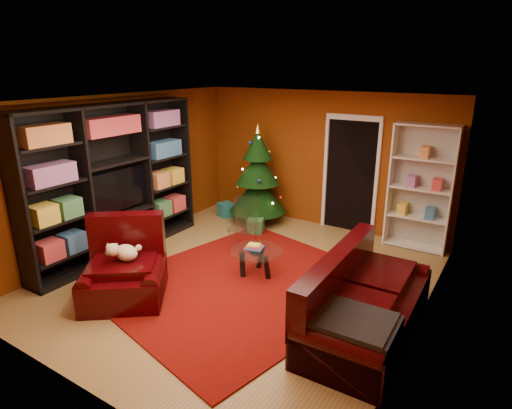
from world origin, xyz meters
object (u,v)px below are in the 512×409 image
Objects in this scene: rug at (242,284)px; gift_box_green at (256,226)px; media_unit at (114,182)px; acrylic_chair at (243,228)px; christmas_tree at (258,176)px; dog at (126,253)px; armchair at (123,269)px; sofa at (369,296)px; gift_box_teal at (226,210)px; white_bookshelf at (421,188)px; coffee_table at (257,262)px.

gift_box_green is at bearing 116.90° from rug.
acrylic_chair is (1.72, 1.17, -0.83)m from media_unit.
christmas_tree reaches higher than dog.
dog is (1.28, -0.94, -0.58)m from media_unit.
sofa is at bearing -18.86° from armchair.
acrylic_chair is (-2.57, 1.16, -0.07)m from sofa.
rug is 1.96m from sofa.
gift_box_teal is (0.44, 2.42, -1.10)m from media_unit.
sofa is (1.89, -0.14, 0.47)m from rug.
armchair is at bearing -135.00° from dog.
sofa is 2.82m from acrylic_chair.
white_bookshelf is 5.50× the size of dog.
dog is at bearing -113.42° from acrylic_chair.
white_bookshelf is (3.74, 0.47, 0.93)m from gift_box_teal.
gift_box_teal is at bearing 56.83° from sofa.
rug is 0.43m from coffee_table.
gift_box_green is 0.72× the size of dog.
white_bookshelf is 2.67× the size of acrylic_chair.
coffee_table is (0.93, -1.43, 0.07)m from gift_box_green.
rug is 1.63× the size of white_bookshelf.
white_bookshelf reaches higher than christmas_tree.
gift_box_teal is at bearing 79.66° from media_unit.
white_bookshelf is (4.17, 2.90, -0.17)m from media_unit.
gift_box_green reaches higher than gift_box_teal.
acrylic_chair is at bearing -145.32° from white_bookshelf.
coffee_table is at bearing -127.13° from white_bookshelf.
gift_box_teal is 0.25× the size of armchair.
christmas_tree is at bearing 121.90° from coffee_table.
gift_box_green is at bearing 48.37° from armchair.
dog is (-0.20, -2.90, 0.51)m from gift_box_green.
acrylic_chair is at bearing 40.75° from armchair.
media_unit is at bearing 89.01° from sofa.
gift_box_green is at bearing 54.18° from sofa.
armchair is (0.84, -3.44, 0.30)m from gift_box_teal.
dog is at bearing 45.00° from armchair.
media_unit is at bearing 106.09° from dog.
christmas_tree reaches higher than coffee_table.
media_unit reaches higher than sofa.
dog reaches higher than gift_box_green.
acrylic_chair reaches higher than gift_box_green.
white_bookshelf reaches higher than gift_box_green.
rug is 4.48× the size of coffee_table.
white_bookshelf is at bearing 19.29° from gift_box_green.
coffee_table is 0.96m from acrylic_chair.
coffee_table is at bearing 12.17° from media_unit.
acrylic_chair is at bearing -73.09° from gift_box_green.
gift_box_green is 0.87m from acrylic_chair.
rug is 3.44m from white_bookshelf.
media_unit is 8.10× the size of dog.
white_bookshelf is at bearing 15.46° from dog.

